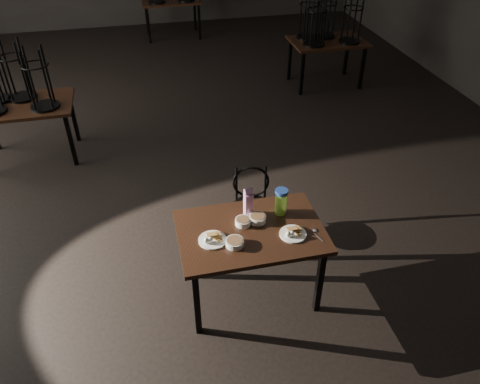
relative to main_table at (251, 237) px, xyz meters
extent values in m
plane|color=black|center=(-0.55, 2.34, -0.67)|extent=(12.00, 12.00, 0.00)
cube|color=black|center=(0.00, 0.00, 0.06)|extent=(1.20, 0.80, 0.04)
cube|color=black|center=(-0.52, -0.32, -0.32)|extent=(0.05, 0.05, 0.71)
cube|color=black|center=(0.52, -0.32, -0.32)|extent=(0.05, 0.05, 0.71)
cube|color=black|center=(-0.52, 0.32, -0.32)|extent=(0.05, 0.05, 0.71)
cube|color=black|center=(0.52, 0.32, -0.32)|extent=(0.05, 0.05, 0.71)
cylinder|color=white|center=(-0.33, -0.06, 0.09)|extent=(0.23, 0.23, 0.01)
cube|color=#A46B3A|center=(-0.33, -0.02, 0.13)|extent=(0.08, 0.08, 0.04)
cube|color=#A46B3A|center=(-0.30, -0.02, 0.13)|extent=(0.09, 0.09, 0.03)
ellipsoid|color=white|center=(-0.38, -0.09, 0.12)|extent=(0.04, 0.04, 0.05)
ellipsoid|color=white|center=(-0.35, -0.09, 0.12)|extent=(0.04, 0.04, 0.05)
cylinder|color=white|center=(0.32, -0.13, 0.09)|extent=(0.22, 0.22, 0.01)
cube|color=#A46B3A|center=(0.32, -0.10, 0.13)|extent=(0.08, 0.08, 0.04)
cube|color=#A46B3A|center=(0.35, -0.10, 0.13)|extent=(0.09, 0.09, 0.03)
ellipsoid|color=white|center=(0.27, -0.16, 0.12)|extent=(0.04, 0.04, 0.05)
ellipsoid|color=white|center=(0.30, -0.16, 0.12)|extent=(0.04, 0.04, 0.05)
cylinder|color=white|center=(-0.05, 0.09, 0.10)|extent=(0.13, 0.13, 0.05)
cylinder|color=brown|center=(-0.05, 0.09, 0.12)|extent=(0.11, 0.11, 0.01)
cylinder|color=white|center=(0.08, 0.10, 0.11)|extent=(0.14, 0.14, 0.06)
cylinder|color=brown|center=(0.08, 0.10, 0.13)|extent=(0.12, 0.12, 0.01)
cylinder|color=white|center=(-0.17, -0.15, 0.10)|extent=(0.15, 0.15, 0.05)
cylinder|color=brown|center=(-0.17, -0.15, 0.12)|extent=(0.12, 0.12, 0.01)
cube|color=#80176C|center=(0.03, 0.20, 0.19)|extent=(0.07, 0.07, 0.22)
cube|color=#80176C|center=(0.03, 0.20, 0.32)|extent=(0.07, 0.07, 0.07)
cylinder|color=#99F046|center=(0.30, 0.16, 0.18)|extent=(0.11, 0.11, 0.21)
cylinder|color=navy|center=(0.30, 0.16, 0.30)|extent=(0.13, 0.13, 0.03)
ellipsoid|color=silver|center=(0.51, -0.12, 0.08)|extent=(0.05, 0.06, 0.01)
cube|color=silver|center=(0.51, -0.21, 0.08)|extent=(0.04, 0.11, 0.00)
cylinder|color=black|center=(0.18, 0.68, -0.24)|extent=(0.38, 0.38, 0.03)
torus|color=black|center=(0.21, 0.84, -0.05)|extent=(0.37, 0.09, 0.37)
cylinder|color=black|center=(0.29, 0.79, -0.46)|extent=(0.02, 0.02, 0.43)
cylinder|color=black|center=(0.08, 0.79, -0.46)|extent=(0.02, 0.02, 0.43)
cylinder|color=black|center=(0.08, 0.57, -0.46)|extent=(0.02, 0.02, 0.43)
cylinder|color=black|center=(0.29, 0.57, -0.46)|extent=(0.02, 0.02, 0.43)
cube|color=black|center=(-2.17, 2.89, 0.06)|extent=(1.20, 0.80, 0.04)
cube|color=black|center=(-1.65, 2.57, -0.32)|extent=(0.05, 0.05, 0.71)
cube|color=black|center=(-1.65, 3.21, -0.32)|extent=(0.05, 0.05, 0.71)
cylinder|color=black|center=(-1.87, 2.74, 0.09)|extent=(0.34, 0.34, 0.03)
torus|color=black|center=(-1.87, 2.74, 0.59)|extent=(0.32, 0.32, 0.02)
cylinder|color=black|center=(-1.77, 2.84, 0.46)|extent=(0.03, 0.03, 0.70)
cylinder|color=black|center=(-1.97, 2.84, 0.46)|extent=(0.03, 0.03, 0.70)
cylinder|color=black|center=(-1.97, 2.64, 0.46)|extent=(0.03, 0.03, 0.70)
cylinder|color=black|center=(-1.77, 2.64, 0.46)|extent=(0.03, 0.03, 0.70)
cylinder|color=black|center=(-2.17, 3.07, 0.09)|extent=(0.34, 0.34, 0.03)
torus|color=black|center=(-2.17, 3.07, 0.59)|extent=(0.32, 0.32, 0.02)
cylinder|color=black|center=(-2.07, 3.17, 0.46)|extent=(0.03, 0.03, 0.70)
cylinder|color=black|center=(-2.27, 3.17, 0.46)|extent=(0.03, 0.03, 0.70)
cylinder|color=black|center=(-2.27, 2.97, 0.46)|extent=(0.03, 0.03, 0.70)
cylinder|color=black|center=(-2.07, 2.97, 0.46)|extent=(0.03, 0.03, 0.70)
cube|color=black|center=(2.35, 4.25, 0.06)|extent=(1.20, 0.80, 0.04)
cube|color=black|center=(1.83, 3.93, -0.32)|extent=(0.05, 0.05, 0.71)
cube|color=black|center=(2.87, 3.93, -0.32)|extent=(0.05, 0.05, 0.71)
cube|color=black|center=(1.83, 4.57, -0.32)|extent=(0.05, 0.05, 0.71)
cube|color=black|center=(2.87, 4.57, -0.32)|extent=(0.05, 0.05, 0.71)
cylinder|color=black|center=(2.05, 4.10, 0.09)|extent=(0.34, 0.34, 0.03)
torus|color=black|center=(2.05, 4.10, 0.59)|extent=(0.32, 0.32, 0.02)
cylinder|color=black|center=(2.15, 4.20, 0.46)|extent=(0.03, 0.03, 0.70)
cylinder|color=black|center=(1.95, 4.20, 0.46)|extent=(0.03, 0.03, 0.70)
cylinder|color=black|center=(1.95, 4.00, 0.46)|extent=(0.03, 0.03, 0.70)
cylinder|color=black|center=(2.15, 4.00, 0.46)|extent=(0.03, 0.03, 0.70)
cylinder|color=black|center=(2.65, 4.10, 0.09)|extent=(0.34, 0.34, 0.03)
torus|color=black|center=(2.65, 4.10, 0.59)|extent=(0.32, 0.32, 0.02)
cylinder|color=black|center=(2.75, 4.20, 0.46)|extent=(0.03, 0.03, 0.70)
cylinder|color=black|center=(2.55, 4.20, 0.46)|extent=(0.03, 0.03, 0.70)
cylinder|color=black|center=(2.55, 4.00, 0.46)|extent=(0.03, 0.03, 0.70)
cylinder|color=black|center=(2.75, 4.00, 0.46)|extent=(0.03, 0.03, 0.70)
cylinder|color=black|center=(2.35, 4.43, 0.09)|extent=(0.34, 0.34, 0.03)
torus|color=black|center=(2.35, 4.43, 0.59)|extent=(0.32, 0.32, 0.02)
cylinder|color=black|center=(2.45, 4.53, 0.46)|extent=(0.03, 0.03, 0.70)
cylinder|color=black|center=(2.25, 4.53, 0.46)|extent=(0.03, 0.03, 0.70)
cylinder|color=black|center=(2.25, 4.33, 0.46)|extent=(0.03, 0.03, 0.70)
cylinder|color=black|center=(2.45, 4.33, 0.46)|extent=(0.03, 0.03, 0.70)
cylinder|color=black|center=(2.05, 4.43, 0.09)|extent=(0.34, 0.34, 0.03)
torus|color=black|center=(2.05, 4.43, 0.59)|extent=(0.32, 0.32, 0.02)
cylinder|color=black|center=(2.15, 4.53, 0.46)|extent=(0.03, 0.03, 0.70)
cylinder|color=black|center=(1.95, 4.53, 0.46)|extent=(0.03, 0.03, 0.70)
cylinder|color=black|center=(1.95, 4.33, 0.46)|extent=(0.03, 0.03, 0.70)
cylinder|color=black|center=(2.15, 4.33, 0.46)|extent=(0.03, 0.03, 0.70)
cube|color=black|center=(0.13, 7.34, 0.06)|extent=(1.20, 0.80, 0.04)
cube|color=black|center=(-0.39, 7.02, -0.32)|extent=(0.05, 0.05, 0.71)
cube|color=black|center=(0.65, 7.02, -0.32)|extent=(0.05, 0.05, 0.71)
cube|color=black|center=(-0.39, 7.66, -0.32)|extent=(0.05, 0.05, 0.71)
cube|color=black|center=(0.65, 7.66, -0.32)|extent=(0.05, 0.05, 0.71)
cylinder|color=black|center=(-0.17, 7.19, 0.09)|extent=(0.34, 0.34, 0.03)
cylinder|color=black|center=(0.43, 7.19, 0.09)|extent=(0.34, 0.34, 0.03)
camera|label=1|loc=(-0.74, -2.80, 2.61)|focal=35.00mm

